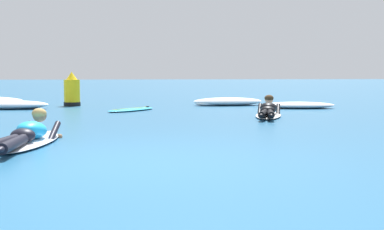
{
  "coord_description": "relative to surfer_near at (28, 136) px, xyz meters",
  "views": [
    {
      "loc": [
        0.1,
        -6.1,
        1.03
      ],
      "look_at": [
        1.29,
        4.16,
        0.2
      ],
      "focal_mm": 49.83,
      "sensor_mm": 36.0,
      "label": 1
    }
  ],
  "objects": [
    {
      "name": "whitewater_mid_left",
      "position": [
        -2.07,
        7.71,
        -0.02
      ],
      "size": [
        2.55,
        1.12,
        0.25
      ],
      "color": "white",
      "rests_on": "ground"
    },
    {
      "name": "surfer_far",
      "position": [
        4.6,
        4.29,
        0.0
      ],
      "size": [
        1.17,
        2.53,
        0.53
      ],
      "color": "white",
      "rests_on": "ground"
    },
    {
      "name": "ground_plane",
      "position": [
        1.34,
        8.42,
        -0.14
      ],
      "size": [
        120.0,
        120.0,
        0.0
      ],
      "primitive_type": "plane",
      "color": "#235B84"
    },
    {
      "name": "channel_marker_buoy",
      "position": [
        -0.33,
        8.93,
        0.28
      ],
      "size": [
        0.51,
        0.51,
        1.05
      ],
      "color": "yellow",
      "rests_on": "ground"
    },
    {
      "name": "surfer_near",
      "position": [
        0.0,
        0.0,
        0.0
      ],
      "size": [
        0.83,
        2.74,
        0.53
      ],
      "color": "silver",
      "rests_on": "ground"
    },
    {
      "name": "whitewater_far_band",
      "position": [
        6.2,
        7.06,
        -0.05
      ],
      "size": [
        2.19,
        1.11,
        0.19
      ],
      "color": "white",
      "rests_on": "ground"
    },
    {
      "name": "drifting_surfboard",
      "position": [
        1.47,
        6.65,
        -0.1
      ],
      "size": [
        1.55,
        1.76,
        0.16
      ],
      "color": "#2DB2D1",
      "rests_on": "ground"
    },
    {
      "name": "whitewater_mid_right",
      "position": [
        4.45,
        8.61,
        -0.02
      ],
      "size": [
        2.19,
        0.95,
        0.25
      ],
      "color": "white",
      "rests_on": "ground"
    }
  ]
}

